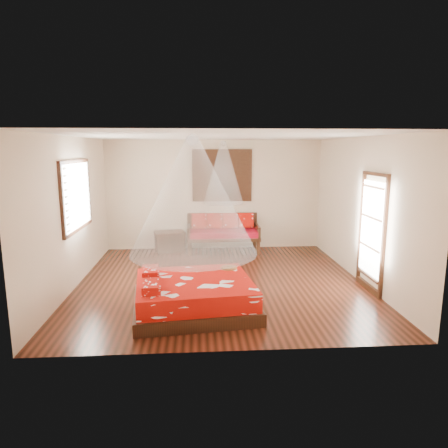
{
  "coord_description": "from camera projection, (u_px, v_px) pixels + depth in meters",
  "views": [
    {
      "loc": [
        -0.44,
        -7.49,
        2.57
      ],
      "look_at": [
        0.07,
        0.01,
        1.15
      ],
      "focal_mm": 32.0,
      "sensor_mm": 36.0,
      "label": 1
    }
  ],
  "objects": [
    {
      "name": "room",
      "position": [
        220.0,
        211.0,
        7.58
      ],
      "size": [
        5.54,
        5.54,
        2.84
      ],
      "color": "black",
      "rests_on": "ground"
    },
    {
      "name": "storage_chest",
      "position": [
        170.0,
        241.0,
        10.12
      ],
      "size": [
        0.85,
        0.7,
        0.51
      ],
      "rotation": [
        0.0,
        0.0,
        0.24
      ],
      "color": "black",
      "rests_on": "floor"
    },
    {
      "name": "glazed_door",
      "position": [
        372.0,
        233.0,
        7.24
      ],
      "size": [
        0.08,
        1.02,
        2.16
      ],
      "color": "black",
      "rests_on": "floor"
    },
    {
      "name": "shutter_panel",
      "position": [
        222.0,
        176.0,
        10.17
      ],
      "size": [
        1.52,
        0.06,
        1.32
      ],
      "color": "black",
      "rests_on": "wall_back"
    },
    {
      "name": "mosquito_net_daybed",
      "position": [
        223.0,
        173.0,
        9.69
      ],
      "size": [
        0.99,
        0.99,
        1.5
      ],
      "primitive_type": "cone",
      "color": "white",
      "rests_on": "ceiling"
    },
    {
      "name": "wine_tray",
      "position": [
        229.0,
        265.0,
        6.99
      ],
      "size": [
        0.28,
        0.28,
        0.22
      ],
      "rotation": [
        0.0,
        0.0,
        0.15
      ],
      "color": "brown",
      "rests_on": "bed"
    },
    {
      "name": "window_left",
      "position": [
        77.0,
        195.0,
        7.55
      ],
      "size": [
        0.1,
        1.74,
        1.34
      ],
      "color": "black",
      "rests_on": "wall_left"
    },
    {
      "name": "mosquito_net_main",
      "position": [
        193.0,
        196.0,
        6.13
      ],
      "size": [
        2.0,
        2.0,
        1.8
      ],
      "primitive_type": "cone",
      "color": "white",
      "rests_on": "ceiling"
    },
    {
      "name": "bed",
      "position": [
        194.0,
        295.0,
        6.42
      ],
      "size": [
        2.1,
        1.94,
        0.63
      ],
      "rotation": [
        0.0,
        0.0,
        0.12
      ],
      "color": "black",
      "rests_on": "floor"
    },
    {
      "name": "daybed",
      "position": [
        223.0,
        231.0,
        10.1
      ],
      "size": [
        1.8,
        0.8,
        0.95
      ],
      "color": "black",
      "rests_on": "floor"
    }
  ]
}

